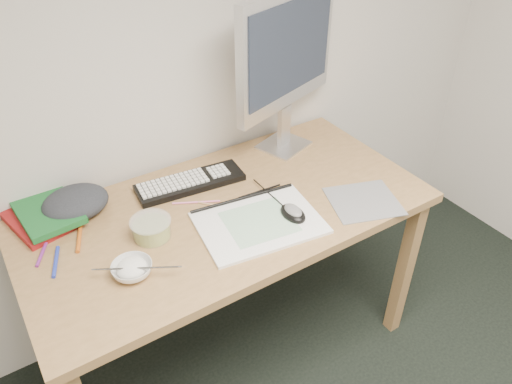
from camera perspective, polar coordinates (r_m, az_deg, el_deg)
desk at (r=1.78m, az=-3.26°, el=-3.95°), size 1.40×0.70×0.75m
mousepad at (r=1.80m, az=12.19°, el=-1.03°), size 0.29×0.28×0.00m
sketchpad at (r=1.66m, az=0.36°, el=-3.55°), size 0.44×0.34×0.01m
keyboard at (r=1.85m, az=-7.53°, el=1.08°), size 0.41×0.17×0.02m
monitor at (r=1.90m, az=3.54°, el=15.41°), size 0.52×0.22×0.62m
mouse at (r=1.67m, az=4.26°, el=-2.15°), size 0.07×0.11×0.04m
rice_bowl at (r=1.52m, az=-13.97°, el=-8.60°), size 0.15×0.15×0.04m
chopsticks at (r=1.49m, az=-13.45°, el=-8.47°), size 0.22×0.14×0.02m
fruit_tub at (r=1.63m, az=-11.88°, el=-4.10°), size 0.16×0.16×0.06m
book_red at (r=1.81m, az=-23.37°, el=-2.90°), size 0.22×0.27×0.02m
book_green at (r=1.79m, az=-22.67°, el=-2.13°), size 0.20×0.26×0.02m
cloth_lump at (r=1.79m, az=-19.94°, el=-1.17°), size 0.23×0.21×0.08m
pencil_pink at (r=1.76m, az=-6.85°, el=-1.17°), size 0.15×0.08×0.01m
pencil_tan at (r=1.74m, az=-4.49°, el=-1.59°), size 0.11×0.13×0.01m
pencil_black at (r=1.80m, az=0.41°, el=0.09°), size 0.17×0.02×0.01m
marker_blue at (r=1.63m, az=-21.91°, el=-7.40°), size 0.06×0.13×0.01m
marker_orange at (r=1.70m, az=-19.55°, el=-4.89°), size 0.06×0.14×0.01m
marker_purple at (r=1.68m, az=-23.26°, el=-6.45°), size 0.06×0.11×0.01m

